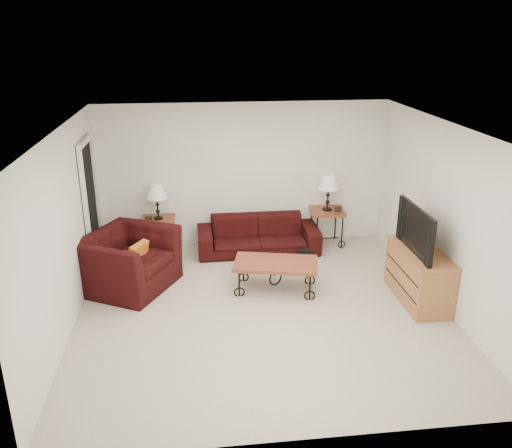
{
  "coord_description": "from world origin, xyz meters",
  "views": [
    {
      "loc": [
        -0.86,
        -6.4,
        3.66
      ],
      "look_at": [
        0.0,
        0.7,
        1.0
      ],
      "focal_mm": 37.21,
      "sensor_mm": 36.0,
      "label": 1
    }
  ],
  "objects": [
    {
      "name": "ground",
      "position": [
        0.0,
        0.0,
        0.0
      ],
      "size": [
        5.0,
        5.0,
        0.0
      ],
      "primitive_type": "plane",
      "color": "beige",
      "rests_on": "ground"
    },
    {
      "name": "ceiling",
      "position": [
        0.0,
        0.0,
        2.5
      ],
      "size": [
        5.0,
        5.0,
        0.0
      ],
      "primitive_type": "plane",
      "color": "white",
      "rests_on": "wall_back"
    },
    {
      "name": "wall_back",
      "position": [
        0.0,
        2.5,
        1.25
      ],
      "size": [
        5.0,
        0.02,
        2.5
      ],
      "primitive_type": "cube",
      "color": "white",
      "rests_on": "ground"
    },
    {
      "name": "photo_frame_right",
      "position": [
        1.59,
        2.05,
        0.7
      ],
      "size": [
        0.13,
        0.06,
        0.11
      ],
      "primitive_type": "cube",
      "rotation": [
        0.0,
        0.0,
        -0.32
      ],
      "color": "black",
      "rests_on": "side_table_right"
    },
    {
      "name": "coffee_table",
      "position": [
        0.27,
        0.55,
        0.23
      ],
      "size": [
        1.32,
        0.91,
        0.45
      ],
      "primitive_type": "cube",
      "rotation": [
        0.0,
        0.0,
        -0.22
      ],
      "color": "brown",
      "rests_on": "ground"
    },
    {
      "name": "doorway",
      "position": [
        -2.47,
        1.65,
        1.02
      ],
      "size": [
        0.08,
        0.94,
        2.04
      ],
      "primitive_type": "cube",
      "color": "black",
      "rests_on": "ground"
    },
    {
      "name": "throw_pillow",
      "position": [
        -1.72,
        0.87,
        0.52
      ],
      "size": [
        0.27,
        0.38,
        0.38
      ],
      "primitive_type": "cube",
      "rotation": [
        0.0,
        0.0,
        1.07
      ],
      "color": "orange",
      "rests_on": "armchair"
    },
    {
      "name": "side_table_left",
      "position": [
        -1.49,
        2.2,
        0.3
      ],
      "size": [
        0.57,
        0.57,
        0.61
      ],
      "primitive_type": "cube",
      "rotation": [
        0.0,
        0.0,
        -0.02
      ],
      "color": "brown",
      "rests_on": "ground"
    },
    {
      "name": "backpack",
      "position": [
        0.88,
        1.53,
        0.21
      ],
      "size": [
        0.41,
        0.37,
        0.43
      ],
      "primitive_type": "ellipsoid",
      "rotation": [
        0.0,
        0.0,
        0.44
      ],
      "color": "black",
      "rests_on": "ground"
    },
    {
      "name": "tv_stand",
      "position": [
        2.23,
        0.01,
        0.38
      ],
      "size": [
        0.52,
        1.26,
        0.75
      ],
      "primitive_type": "cube",
      "color": "#AE7940",
      "rests_on": "ground"
    },
    {
      "name": "wall_right",
      "position": [
        2.5,
        0.0,
        1.25
      ],
      "size": [
        0.02,
        5.0,
        2.5
      ],
      "primitive_type": "cube",
      "color": "white",
      "rests_on": "ground"
    },
    {
      "name": "side_table_right",
      "position": [
        1.44,
        2.2,
        0.32
      ],
      "size": [
        0.66,
        0.66,
        0.65
      ],
      "primitive_type": "cube",
      "rotation": [
        0.0,
        0.0,
        -0.11
      ],
      "color": "brown",
      "rests_on": "ground"
    },
    {
      "name": "wall_front",
      "position": [
        0.0,
        -2.5,
        1.25
      ],
      "size": [
        5.0,
        0.02,
        2.5
      ],
      "primitive_type": "cube",
      "color": "white",
      "rests_on": "ground"
    },
    {
      "name": "lamp_left",
      "position": [
        -1.49,
        2.2,
        0.91
      ],
      "size": [
        0.35,
        0.35,
        0.61
      ],
      "primitive_type": null,
      "rotation": [
        0.0,
        0.0,
        -0.02
      ],
      "color": "black",
      "rests_on": "side_table_left"
    },
    {
      "name": "wall_left",
      "position": [
        -2.5,
        0.0,
        1.25
      ],
      "size": [
        0.02,
        5.0,
        2.5
      ],
      "primitive_type": "cube",
      "color": "white",
      "rests_on": "ground"
    },
    {
      "name": "lamp_right",
      "position": [
        1.44,
        2.2,
        0.97
      ],
      "size": [
        0.41,
        0.41,
        0.65
      ],
      "primitive_type": null,
      "rotation": [
        0.0,
        0.0,
        -0.11
      ],
      "color": "black",
      "rests_on": "side_table_right"
    },
    {
      "name": "photo_frame_left",
      "position": [
        -1.64,
        2.05,
        0.66
      ],
      "size": [
        0.12,
        0.03,
        0.1
      ],
      "primitive_type": "cube",
      "rotation": [
        0.0,
        0.0,
        0.15
      ],
      "color": "black",
      "rests_on": "side_table_left"
    },
    {
      "name": "television",
      "position": [
        2.21,
        0.01,
        1.08
      ],
      "size": [
        0.15,
        1.13,
        0.65
      ],
      "primitive_type": "imported",
      "rotation": [
        0.0,
        0.0,
        -1.57
      ],
      "color": "black",
      "rests_on": "tv_stand"
    },
    {
      "name": "armchair",
      "position": [
        -1.88,
        0.92,
        0.42
      ],
      "size": [
        1.62,
        1.68,
        0.84
      ],
      "primitive_type": "imported",
      "rotation": [
        0.0,
        0.0,
        1.07
      ],
      "color": "black",
      "rests_on": "ground"
    },
    {
      "name": "sofa",
      "position": [
        0.2,
        2.02,
        0.3
      ],
      "size": [
        2.07,
        0.81,
        0.61
      ],
      "primitive_type": "imported",
      "color": "black",
      "rests_on": "ground"
    }
  ]
}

